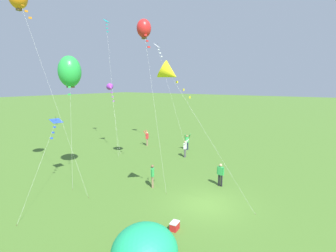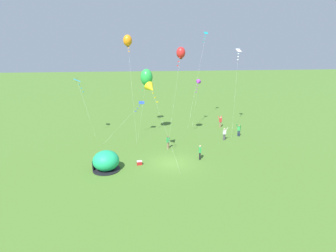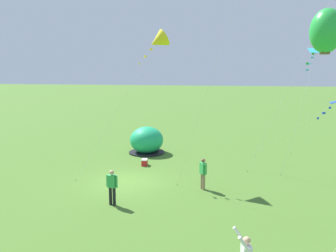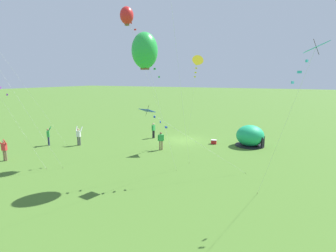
{
  "view_description": "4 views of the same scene",
  "coord_description": "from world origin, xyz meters",
  "px_view_note": "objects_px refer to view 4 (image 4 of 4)",
  "views": [
    {
      "loc": [
        -14.18,
        -6.75,
        7.57
      ],
      "look_at": [
        3.97,
        5.67,
        3.96
      ],
      "focal_mm": 28.0,
      "sensor_mm": 36.0,
      "label": 1
    },
    {
      "loc": [
        -4.5,
        -26.34,
        11.73
      ],
      "look_at": [
        -0.11,
        2.21,
        3.64
      ],
      "focal_mm": 28.0,
      "sensor_mm": 36.0,
      "label": 2
    },
    {
      "loc": [
        17.27,
        6.28,
        6.24
      ],
      "look_at": [
        -0.46,
        2.41,
        3.3
      ],
      "focal_mm": 35.0,
      "sensor_mm": 36.0,
      "label": 3
    },
    {
      "loc": [
        -10.91,
        25.65,
        6.72
      ],
      "look_at": [
        -1.01,
        5.56,
        2.57
      ],
      "focal_mm": 28.0,
      "sensor_mm": 36.0,
      "label": 4
    }
  ],
  "objects_px": {
    "person_far_back": "(48,136)",
    "kite_cyan": "(313,53)",
    "person_center_field": "(153,130)",
    "cooler_box": "(214,142)",
    "kite_yellow": "(197,63)",
    "person_arms_raised": "(4,149)",
    "person_flying_kite": "(79,136)",
    "kite_green": "(145,51)",
    "popup_tent": "(250,136)",
    "kite_blue": "(152,114)",
    "person_watching_sky": "(161,140)",
    "kite_red": "(127,16)"
  },
  "relations": [
    {
      "from": "popup_tent",
      "to": "person_arms_raised",
      "type": "xyz_separation_m",
      "value": [
        17.22,
        13.78,
        0.0
      ]
    },
    {
      "from": "kite_red",
      "to": "kite_green",
      "type": "height_order",
      "value": "kite_red"
    },
    {
      "from": "popup_tent",
      "to": "kite_cyan",
      "type": "distance_m",
      "value": 15.07
    },
    {
      "from": "person_watching_sky",
      "to": "kite_yellow",
      "type": "height_order",
      "value": "kite_yellow"
    },
    {
      "from": "cooler_box",
      "to": "person_arms_raised",
      "type": "distance_m",
      "value": 18.92
    },
    {
      "from": "kite_cyan",
      "to": "person_arms_raised",
      "type": "bearing_deg",
      "value": 2.76
    },
    {
      "from": "person_arms_raised",
      "to": "person_center_field",
      "type": "height_order",
      "value": "person_arms_raised"
    },
    {
      "from": "kite_cyan",
      "to": "person_far_back",
      "type": "bearing_deg",
      "value": -10.14
    },
    {
      "from": "cooler_box",
      "to": "person_center_field",
      "type": "bearing_deg",
      "value": 3.49
    },
    {
      "from": "person_watching_sky",
      "to": "kite_cyan",
      "type": "distance_m",
      "value": 15.42
    },
    {
      "from": "cooler_box",
      "to": "kite_green",
      "type": "height_order",
      "value": "kite_green"
    },
    {
      "from": "kite_red",
      "to": "person_far_back",
      "type": "bearing_deg",
      "value": 8.03
    },
    {
      "from": "kite_yellow",
      "to": "kite_cyan",
      "type": "relative_size",
      "value": 1.05
    },
    {
      "from": "person_flying_kite",
      "to": "person_watching_sky",
      "type": "bearing_deg",
      "value": -165.61
    },
    {
      "from": "person_far_back",
      "to": "kite_green",
      "type": "distance_m",
      "value": 15.22
    },
    {
      "from": "person_far_back",
      "to": "popup_tent",
      "type": "bearing_deg",
      "value": -154.41
    },
    {
      "from": "cooler_box",
      "to": "person_far_back",
      "type": "bearing_deg",
      "value": 28.15
    },
    {
      "from": "kite_yellow",
      "to": "kite_cyan",
      "type": "xyz_separation_m",
      "value": [
        -9.29,
        10.56,
        -0.33
      ]
    },
    {
      "from": "person_far_back",
      "to": "kite_yellow",
      "type": "xyz_separation_m",
      "value": [
        -13.25,
        -6.53,
        7.11
      ]
    },
    {
      "from": "person_center_field",
      "to": "kite_cyan",
      "type": "xyz_separation_m",
      "value": [
        -14.66,
        11.5,
        6.81
      ]
    },
    {
      "from": "person_center_field",
      "to": "cooler_box",
      "type": "bearing_deg",
      "value": -176.51
    },
    {
      "from": "kite_yellow",
      "to": "kite_red",
      "type": "distance_m",
      "value": 7.69
    },
    {
      "from": "person_watching_sky",
      "to": "kite_blue",
      "type": "height_order",
      "value": "kite_blue"
    },
    {
      "from": "kite_red",
      "to": "kite_blue",
      "type": "distance_m",
      "value": 10.03
    },
    {
      "from": "cooler_box",
      "to": "person_center_field",
      "type": "relative_size",
      "value": 0.34
    },
    {
      "from": "popup_tent",
      "to": "kite_blue",
      "type": "height_order",
      "value": "kite_blue"
    },
    {
      "from": "cooler_box",
      "to": "person_flying_kite",
      "type": "distance_m",
      "value": 13.72
    },
    {
      "from": "person_center_field",
      "to": "kite_red",
      "type": "relative_size",
      "value": 0.14
    },
    {
      "from": "person_center_field",
      "to": "kite_blue",
      "type": "height_order",
      "value": "kite_blue"
    },
    {
      "from": "kite_cyan",
      "to": "kite_blue",
      "type": "distance_m",
      "value": 9.2
    },
    {
      "from": "popup_tent",
      "to": "person_arms_raised",
      "type": "height_order",
      "value": "popup_tent"
    },
    {
      "from": "kite_yellow",
      "to": "person_center_field",
      "type": "bearing_deg",
      "value": -9.91
    },
    {
      "from": "person_watching_sky",
      "to": "kite_red",
      "type": "bearing_deg",
      "value": 48.61
    },
    {
      "from": "person_far_back",
      "to": "person_flying_kite",
      "type": "bearing_deg",
      "value": -153.15
    },
    {
      "from": "person_flying_kite",
      "to": "kite_green",
      "type": "xyz_separation_m",
      "value": [
        -10.31,
        4.03,
        7.43
      ]
    },
    {
      "from": "cooler_box",
      "to": "kite_blue",
      "type": "distance_m",
      "value": 12.17
    },
    {
      "from": "cooler_box",
      "to": "kite_red",
      "type": "xyz_separation_m",
      "value": [
        5.77,
        6.62,
        11.52
      ]
    },
    {
      "from": "person_far_back",
      "to": "kite_cyan",
      "type": "xyz_separation_m",
      "value": [
        -22.54,
        4.03,
        6.78
      ]
    },
    {
      "from": "kite_cyan",
      "to": "kite_green",
      "type": "distance_m",
      "value": 9.65
    },
    {
      "from": "popup_tent",
      "to": "kite_yellow",
      "type": "xyz_separation_m",
      "value": [
        4.95,
        2.18,
        7.12
      ]
    },
    {
      "from": "person_arms_raised",
      "to": "person_flying_kite",
      "type": "xyz_separation_m",
      "value": [
        -1.72,
        -6.43,
        -0.0
      ]
    },
    {
      "from": "person_far_back",
      "to": "kite_yellow",
      "type": "bearing_deg",
      "value": -153.76
    },
    {
      "from": "person_far_back",
      "to": "kite_green",
      "type": "xyz_separation_m",
      "value": [
        -13.01,
        2.66,
        7.43
      ]
    },
    {
      "from": "kite_red",
      "to": "cooler_box",
      "type": "bearing_deg",
      "value": -131.08
    },
    {
      "from": "cooler_box",
      "to": "kite_blue",
      "type": "xyz_separation_m",
      "value": [
        0.77,
        11.38,
        4.23
      ]
    },
    {
      "from": "popup_tent",
      "to": "kite_blue",
      "type": "relative_size",
      "value": 0.47
    },
    {
      "from": "person_center_field",
      "to": "kite_yellow",
      "type": "xyz_separation_m",
      "value": [
        -5.37,
        0.94,
        7.15
      ]
    },
    {
      "from": "person_arms_raised",
      "to": "kite_yellow",
      "type": "relative_size",
      "value": 0.21
    },
    {
      "from": "popup_tent",
      "to": "kite_red",
      "type": "height_order",
      "value": "kite_red"
    },
    {
      "from": "kite_blue",
      "to": "kite_cyan",
      "type": "bearing_deg",
      "value": 176.42
    }
  ]
}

